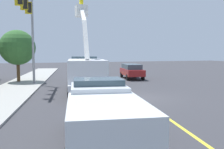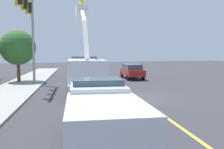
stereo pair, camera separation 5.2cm
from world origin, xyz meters
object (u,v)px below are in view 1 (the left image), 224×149
at_px(passing_minivan, 132,70).
at_px(traffic_cone_mid_front, 107,80).
at_px(service_pickup_truck, 103,114).
at_px(traffic_signal_mast, 29,20).
at_px(utility_bucket_truck, 85,71).

height_order(passing_minivan, traffic_cone_mid_front, passing_minivan).
distance_m(passing_minivan, traffic_cone_mid_front, 6.15).
xyz_separation_m(service_pickup_truck, traffic_signal_mast, (14.70, 1.92, 4.60)).
bearing_deg(traffic_signal_mast, traffic_cone_mid_front, -95.97).
height_order(utility_bucket_truck, traffic_cone_mid_front, utility_bucket_truck).
relative_size(utility_bucket_truck, service_pickup_truck, 1.45).
height_order(traffic_cone_mid_front, traffic_signal_mast, traffic_signal_mast).
xyz_separation_m(utility_bucket_truck, passing_minivan, (7.38, -7.22, -0.64)).
distance_m(utility_bucket_truck, traffic_cone_mid_front, 4.38).
xyz_separation_m(service_pickup_truck, traffic_cone_mid_front, (14.00, -4.78, -0.69)).
bearing_deg(passing_minivan, utility_bucket_truck, 135.65).
xyz_separation_m(service_pickup_truck, passing_minivan, (18.21, -9.23, -0.15)).
distance_m(utility_bucket_truck, service_pickup_truck, 11.02).
xyz_separation_m(utility_bucket_truck, traffic_signal_mast, (3.88, 3.94, 4.10)).
bearing_deg(utility_bucket_truck, service_pickup_truck, 169.46).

